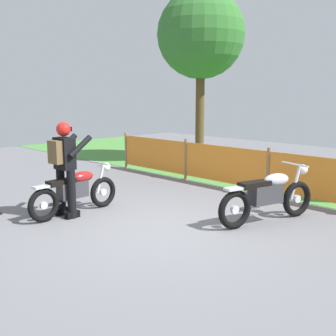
# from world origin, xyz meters

# --- Properties ---
(ground) EXTENTS (24.00, 24.00, 0.02)m
(ground) POSITION_xyz_m (0.00, 0.00, -0.01)
(ground) COLOR slate
(grass_verge) EXTENTS (24.00, 5.78, 0.01)m
(grass_verge) POSITION_xyz_m (0.00, 6.01, 0.01)
(grass_verge) COLOR #4C8C3D
(grass_verge) RESTS_ON ground
(barrier_fence) EXTENTS (9.66, 0.08, 1.05)m
(barrier_fence) POSITION_xyz_m (0.00, 3.12, 0.54)
(barrier_fence) COLOR olive
(barrier_fence) RESTS_ON ground
(tree_leftmost) EXTENTS (2.73, 2.73, 5.35)m
(tree_leftmost) POSITION_xyz_m (-4.12, 5.63, 3.96)
(tree_leftmost) COLOR brown
(tree_leftmost) RESTS_ON ground
(motorcycle_lead) EXTENTS (0.56, 1.89, 0.89)m
(motorcycle_lead) POSITION_xyz_m (-1.73, -0.55, 0.43)
(motorcycle_lead) COLOR black
(motorcycle_lead) RESTS_ON ground
(motorcycle_trailing) EXTENTS (0.78, 2.01, 0.97)m
(motorcycle_trailing) POSITION_xyz_m (1.01, 1.51, 0.47)
(motorcycle_trailing) COLOR black
(motorcycle_trailing) RESTS_ON ground
(rider_lead) EXTENTS (0.57, 0.69, 1.69)m
(rider_lead) POSITION_xyz_m (-1.71, -0.75, 0.95)
(rider_lead) COLOR black
(rider_lead) RESTS_ON ground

